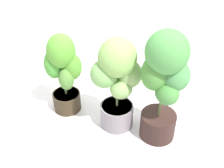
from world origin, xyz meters
name	(u,v)px	position (x,y,z in m)	size (l,w,h in m)	color
ground_plane	(115,133)	(0.00, 0.00, 0.00)	(8.00, 8.00, 0.00)	silver
potted_plant_front_right	(164,82)	(0.31, -0.12, 0.51)	(0.38, 0.36, 0.89)	black
potted_plant_back_left	(64,71)	(-0.29, 0.42, 0.39)	(0.35, 0.26, 0.71)	#322818
potted_plant_center	(117,80)	(0.05, 0.09, 0.44)	(0.43, 0.33, 0.77)	slate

